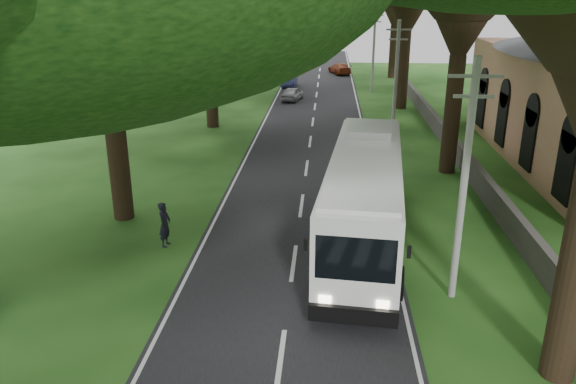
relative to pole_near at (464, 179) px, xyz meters
name	(u,v)px	position (x,y,z in m)	size (l,w,h in m)	color
road	(310,146)	(-5.50, 19.00, -4.17)	(8.00, 120.00, 0.04)	black
property_wall	(451,143)	(3.50, 18.00, -3.58)	(0.35, 50.00, 1.20)	#383533
pole_near	(464,179)	(0.00, 0.00, 0.00)	(1.60, 0.24, 8.00)	gray
pole_mid	(396,81)	(0.00, 20.00, 0.00)	(1.60, 0.24, 8.00)	gray
pole_far	(374,50)	(0.00, 40.00, 0.00)	(1.60, 0.24, 8.00)	gray
coach_bus	(365,195)	(-2.79, 4.16, -2.12)	(4.01, 13.18, 3.83)	white
distant_car_a	(292,94)	(-7.67, 34.85, -3.53)	(1.45, 3.61, 1.23)	#9B9CA0
distant_car_b	(289,80)	(-8.50, 42.74, -3.50)	(1.38, 3.94, 1.30)	navy
distant_car_c	(340,68)	(-3.05, 52.44, -3.49)	(1.84, 4.52, 1.31)	maroon
pedestrian	(165,224)	(-10.77, 3.20, -3.25)	(0.68, 0.45, 1.87)	black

